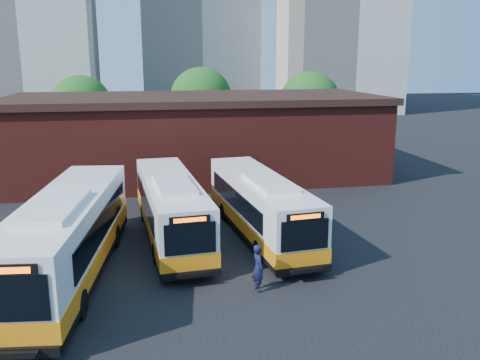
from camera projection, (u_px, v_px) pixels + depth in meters
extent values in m
plane|color=black|center=(243.00, 276.00, 21.89)|extent=(220.00, 220.00, 0.00)
cube|color=white|center=(68.00, 234.00, 21.44)|extent=(4.32, 13.41, 3.13)
cube|color=orange|center=(70.00, 254.00, 21.65)|extent=(4.38, 13.47, 0.77)
cube|color=black|center=(71.00, 266.00, 21.78)|extent=(4.37, 13.46, 0.27)
cube|color=black|center=(8.00, 299.00, 14.94)|extent=(2.37, 0.34, 1.48)
cube|color=black|center=(5.00, 270.00, 14.72)|extent=(1.86, 0.28, 0.35)
cube|color=#FF5905|center=(4.00, 271.00, 14.69)|extent=(1.47, 0.19, 0.20)
cube|color=black|center=(13.00, 353.00, 15.29)|extent=(2.80, 0.48, 0.35)
cube|color=black|center=(10.00, 355.00, 15.02)|extent=(1.63, 0.60, 0.07)
cube|color=black|center=(7.00, 356.00, 14.81)|extent=(1.59, 0.23, 0.20)
cube|color=black|center=(36.00, 224.00, 21.70)|extent=(1.25, 10.21, 1.15)
cube|color=black|center=(104.00, 223.00, 21.89)|extent=(1.25, 10.21, 1.15)
cube|color=white|center=(53.00, 207.00, 19.45)|extent=(2.43, 4.80, 0.24)
cylinder|color=black|center=(7.00, 307.00, 18.06)|extent=(0.48, 1.13, 1.10)
cylinder|color=black|center=(80.00, 304.00, 18.22)|extent=(0.48, 1.13, 1.10)
cylinder|color=black|center=(63.00, 237.00, 25.09)|extent=(0.48, 1.13, 1.10)
cylinder|color=black|center=(115.00, 236.00, 25.26)|extent=(0.48, 1.13, 1.10)
cube|color=white|center=(171.00, 206.00, 26.26)|extent=(3.49, 11.97, 2.80)
cube|color=orange|center=(171.00, 221.00, 26.44)|extent=(3.54, 12.02, 0.69)
cube|color=black|center=(171.00, 230.00, 26.56)|extent=(3.53, 12.01, 0.25)
cube|color=black|center=(190.00, 239.00, 20.63)|extent=(2.13, 0.24, 1.33)
cube|color=black|center=(190.00, 220.00, 20.43)|extent=(1.67, 0.20, 0.31)
cube|color=#FF5905|center=(190.00, 220.00, 20.40)|extent=(1.32, 0.13, 0.18)
cube|color=black|center=(191.00, 275.00, 20.94)|extent=(2.51, 0.35, 0.31)
cube|color=black|center=(192.00, 275.00, 20.70)|extent=(1.45, 0.49, 0.06)
cube|color=black|center=(193.00, 275.00, 20.52)|extent=(1.42, 0.16, 0.18)
cube|color=black|center=(145.00, 200.00, 26.23)|extent=(0.82, 9.17, 1.03)
cube|color=black|center=(194.00, 197.00, 26.89)|extent=(0.82, 9.17, 1.03)
cube|color=white|center=(174.00, 184.00, 24.52)|extent=(2.04, 4.26, 0.22)
cylinder|color=black|center=(157.00, 254.00, 23.12)|extent=(0.40, 1.01, 0.98)
cylinder|color=black|center=(205.00, 249.00, 23.70)|extent=(0.40, 1.01, 0.98)
cylinder|color=black|center=(144.00, 213.00, 29.21)|extent=(0.40, 1.01, 0.98)
cylinder|color=black|center=(183.00, 210.00, 29.79)|extent=(0.40, 1.01, 0.98)
cube|color=white|center=(260.00, 204.00, 26.66)|extent=(3.66, 11.91, 2.78)
cube|color=orange|center=(260.00, 218.00, 26.84)|extent=(3.72, 11.96, 0.68)
cube|color=black|center=(260.00, 227.00, 26.96)|extent=(3.71, 11.95, 0.24)
cube|color=black|center=(305.00, 235.00, 21.10)|extent=(2.11, 0.27, 1.32)
cube|color=black|center=(305.00, 217.00, 20.90)|extent=(1.66, 0.23, 0.31)
cube|color=#FF5905|center=(306.00, 217.00, 20.87)|extent=(1.31, 0.15, 0.18)
cube|color=black|center=(304.00, 271.00, 21.40)|extent=(2.49, 0.39, 0.31)
cube|color=black|center=(306.00, 271.00, 21.17)|extent=(1.45, 0.51, 0.06)
cube|color=black|center=(308.00, 271.00, 20.99)|extent=(1.41, 0.18, 0.18)
cube|color=black|center=(235.00, 199.00, 26.61)|extent=(0.97, 9.10, 1.02)
cube|color=black|center=(280.00, 195.00, 27.30)|extent=(0.97, 9.10, 1.02)
cube|color=white|center=(270.00, 183.00, 24.94)|extent=(2.10, 4.25, 0.21)
cylinder|color=black|center=(259.00, 250.00, 23.54)|extent=(0.41, 1.00, 0.98)
cylinder|color=black|center=(304.00, 246.00, 24.15)|extent=(0.41, 1.00, 0.98)
cylinder|color=black|center=(224.00, 211.00, 29.55)|extent=(0.41, 1.00, 0.98)
cylinder|color=black|center=(261.00, 208.00, 30.17)|extent=(0.41, 1.00, 0.98)
imported|color=#121533|center=(258.00, 268.00, 20.35)|extent=(0.59, 0.79, 1.96)
cube|color=maroon|center=(196.00, 138.00, 40.33)|extent=(28.00, 12.00, 6.00)
cube|color=black|center=(195.00, 98.00, 39.60)|extent=(28.60, 12.60, 0.50)
cube|color=black|center=(248.00, 175.00, 35.51)|extent=(1.20, 0.08, 2.40)
cylinder|color=#382314|center=(84.00, 140.00, 50.42)|extent=(0.36, 0.36, 2.70)
sphere|color=#195919|center=(81.00, 106.00, 49.65)|extent=(6.00, 6.00, 6.00)
cylinder|color=#382314|center=(202.00, 132.00, 54.43)|extent=(0.36, 0.36, 2.95)
sphere|color=#195919|center=(201.00, 99.00, 53.59)|extent=(6.56, 6.56, 6.56)
cylinder|color=#382314|center=(309.00, 134.00, 53.52)|extent=(0.36, 0.36, 2.81)
sphere|color=#195919|center=(310.00, 102.00, 52.73)|extent=(6.24, 6.24, 6.24)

